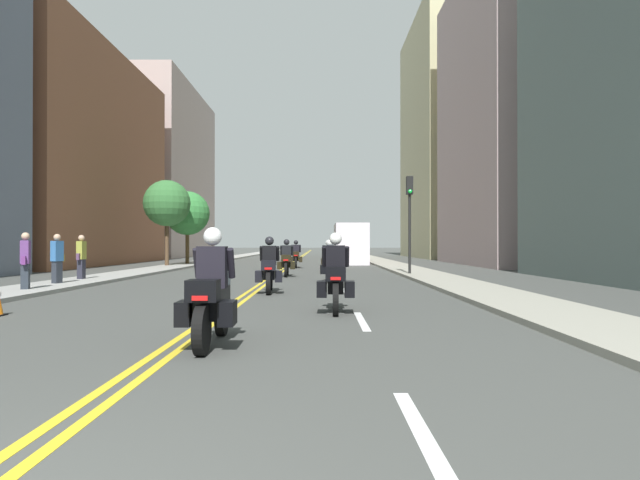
# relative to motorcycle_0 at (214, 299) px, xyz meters

# --- Properties ---
(ground_plane) EXTENTS (264.00, 264.00, 0.00)m
(ground_plane) POSITION_rel_motorcycle_0_xyz_m (-0.49, 42.44, -0.66)
(ground_plane) COLOR #424441
(sidewalk_left) EXTENTS (2.15, 144.00, 0.12)m
(sidewalk_left) POSITION_rel_motorcycle_0_xyz_m (-7.12, 42.44, -0.60)
(sidewalk_left) COLOR #979691
(sidewalk_left) RESTS_ON ground
(sidewalk_right) EXTENTS (2.15, 144.00, 0.12)m
(sidewalk_right) POSITION_rel_motorcycle_0_xyz_m (6.13, 42.44, -0.60)
(sidewalk_right) COLOR gray
(sidewalk_right) RESTS_ON ground
(centreline_yellow_inner) EXTENTS (0.12, 132.00, 0.01)m
(centreline_yellow_inner) POSITION_rel_motorcycle_0_xyz_m (-0.61, 42.44, -0.66)
(centreline_yellow_inner) COLOR yellow
(centreline_yellow_inner) RESTS_ON ground
(centreline_yellow_outer) EXTENTS (0.12, 132.00, 0.01)m
(centreline_yellow_outer) POSITION_rel_motorcycle_0_xyz_m (-0.37, 42.44, -0.66)
(centreline_yellow_outer) COLOR yellow
(centreline_yellow_outer) RESTS_ON ground
(lane_dashes_white) EXTENTS (0.14, 56.40, 0.01)m
(lane_dashes_white) POSITION_rel_motorcycle_0_xyz_m (2.28, 23.44, -0.66)
(lane_dashes_white) COLOR silver
(lane_dashes_white) RESTS_ON ground
(building_left_1) EXTENTS (9.30, 20.22, 14.49)m
(building_left_1) POSITION_rel_motorcycle_0_xyz_m (-16.72, 29.32, 6.59)
(building_left_1) COLOR brown
(building_left_1) RESTS_ON ground
(building_right_1) EXTENTS (7.21, 14.82, 20.06)m
(building_right_1) POSITION_rel_motorcycle_0_xyz_m (14.68, 28.91, 9.37)
(building_right_1) COLOR #AC9493
(building_right_1) RESTS_ON ground
(building_left_2) EXTENTS (6.17, 20.21, 18.28)m
(building_left_2) POSITION_rel_motorcycle_0_xyz_m (-15.15, 51.69, 8.48)
(building_left_2) COLOR #AA9590
(building_left_2) RESTS_ON ground
(building_right_2) EXTENTS (8.85, 17.18, 24.30)m
(building_right_2) POSITION_rel_motorcycle_0_xyz_m (15.50, 47.83, 11.49)
(building_right_2) COLOR tan
(building_right_2) RESTS_ON ground
(motorcycle_0) EXTENTS (0.77, 2.16, 1.66)m
(motorcycle_0) POSITION_rel_motorcycle_0_xyz_m (0.00, 0.00, 0.00)
(motorcycle_0) COLOR black
(motorcycle_0) RESTS_ON ground
(motorcycle_1) EXTENTS (0.77, 2.16, 1.66)m
(motorcycle_1) POSITION_rel_motorcycle_0_xyz_m (1.84, 3.72, 0.01)
(motorcycle_1) COLOR black
(motorcycle_1) RESTS_ON ground
(motorcycle_2) EXTENTS (0.78, 2.22, 1.64)m
(motorcycle_2) POSITION_rel_motorcycle_0_xyz_m (0.05, 8.08, 0.00)
(motorcycle_2) COLOR black
(motorcycle_2) RESTS_ON ground
(motorcycle_3) EXTENTS (0.78, 2.24, 1.58)m
(motorcycle_3) POSITION_rel_motorcycle_0_xyz_m (1.89, 12.41, -0.02)
(motorcycle_3) COLOR black
(motorcycle_3) RESTS_ON ground
(motorcycle_4) EXTENTS (0.77, 2.12, 1.62)m
(motorcycle_4) POSITION_rel_motorcycle_0_xyz_m (0.06, 15.83, 0.00)
(motorcycle_4) COLOR black
(motorcycle_4) RESTS_ON ground
(motorcycle_5) EXTENTS (0.78, 2.22, 1.61)m
(motorcycle_5) POSITION_rel_motorcycle_0_xyz_m (1.94, 20.35, -0.01)
(motorcycle_5) COLOR black
(motorcycle_5) RESTS_ON ground
(motorcycle_6) EXTENTS (0.77, 2.19, 1.63)m
(motorcycle_6) POSITION_rel_motorcycle_0_xyz_m (0.10, 24.05, 0.02)
(motorcycle_6) COLOR black
(motorcycle_6) RESTS_ON ground
(traffic_light_near) EXTENTS (0.28, 0.38, 4.39)m
(traffic_light_near) POSITION_rel_motorcycle_0_xyz_m (5.46, 16.12, 2.37)
(traffic_light_near) COLOR black
(traffic_light_near) RESTS_ON ground
(pedestrian_0) EXTENTS (0.24, 0.49, 1.75)m
(pedestrian_0) POSITION_rel_motorcycle_0_xyz_m (-7.33, 12.41, 0.24)
(pedestrian_0) COLOR #242430
(pedestrian_0) RESTS_ON ground
(pedestrian_1) EXTENTS (0.32, 0.51, 1.75)m
(pedestrian_1) POSITION_rel_motorcycle_0_xyz_m (-6.97, 7.97, 0.25)
(pedestrian_1) COLOR #252C35
(pedestrian_1) RESTS_ON ground
(pedestrian_2) EXTENTS (0.31, 0.51, 1.75)m
(pedestrian_2) POSITION_rel_motorcycle_0_xyz_m (-7.18, 10.27, 0.24)
(pedestrian_2) COLOR #252A32
(pedestrian_2) RESTS_ON ground
(street_tree_0) EXTENTS (2.79, 2.79, 5.25)m
(street_tree_0) POSITION_rel_motorcycle_0_xyz_m (-7.71, 24.83, 3.18)
(street_tree_0) COLOR #4D3825
(street_tree_0) RESTS_ON ground
(street_tree_1) EXTENTS (2.88, 2.88, 4.87)m
(street_tree_1) POSITION_rel_motorcycle_0_xyz_m (-7.19, 27.72, 2.75)
(street_tree_1) COLOR #4F3B22
(street_tree_1) RESTS_ON ground
(parked_truck) EXTENTS (2.20, 6.50, 2.80)m
(parked_truck) POSITION_rel_motorcycle_0_xyz_m (3.66, 30.68, 0.61)
(parked_truck) COLOR #B6BCBE
(parked_truck) RESTS_ON ground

